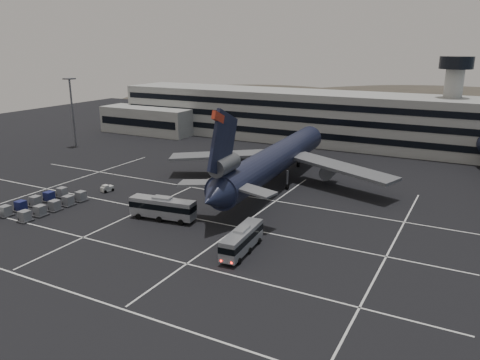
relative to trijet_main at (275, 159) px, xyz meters
The scene contains 10 objects.
ground 28.32m from the trijet_main, 106.33° to the right, with size 260.00×260.00×0.00m, color black.
lane_markings 27.39m from the trijet_main, 104.83° to the right, with size 90.00×55.62×0.01m.
terminal 45.75m from the trijet_main, 103.63° to the left, with size 125.00×26.00×24.00m.
hills 144.69m from the trijet_main, 85.94° to the left, with size 352.00×180.00×44.00m.
lightpole_left 63.71m from the trijet_main, behind, with size 2.40×2.40×18.28m.
trijet_main is the anchor object (origin of this frame).
bus_near 31.79m from the trijet_main, 73.91° to the right, with size 3.12×10.07×3.50m.
bus_far 26.89m from the trijet_main, 107.32° to the right, with size 11.03×3.88×3.81m.
tug_a 32.53m from the trijet_main, 144.75° to the right, with size 1.83×2.45×1.41m.
uld_cluster 42.30m from the trijet_main, 133.39° to the right, with size 6.81×13.65×1.76m.
Camera 1 is at (43.29, -54.56, 26.83)m, focal length 35.00 mm.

